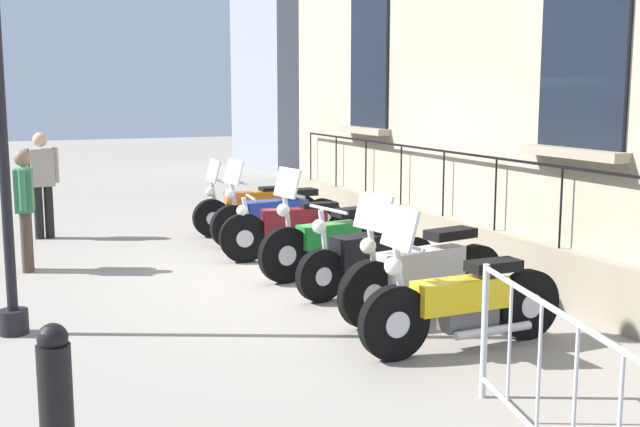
# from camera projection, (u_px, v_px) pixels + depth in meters

# --- Properties ---
(ground_plane) EXTENTS (60.00, 60.00, 0.00)m
(ground_plane) POSITION_uv_depth(u_px,v_px,m) (314.00, 276.00, 10.12)
(ground_plane) COLOR gray
(motorcycle_orange) EXTENTS (2.14, 0.69, 1.24)m
(motorcycle_orange) POSITION_uv_depth(u_px,v_px,m) (256.00, 208.00, 13.02)
(motorcycle_orange) COLOR black
(motorcycle_orange) RESTS_ON ground_plane
(motorcycle_blue) EXTENTS (2.18, 0.70, 1.33)m
(motorcycle_blue) POSITION_uv_depth(u_px,v_px,m) (277.00, 216.00, 12.11)
(motorcycle_blue) COLOR black
(motorcycle_blue) RESTS_ON ground_plane
(motorcycle_maroon) EXTENTS (2.20, 0.58, 0.91)m
(motorcycle_maroon) POSITION_uv_depth(u_px,v_px,m) (297.00, 229.00, 11.06)
(motorcycle_maroon) COLOR black
(motorcycle_maroon) RESTS_ON ground_plane
(motorcycle_green) EXTENTS (2.08, 0.63, 1.41)m
(motorcycle_green) POSITION_uv_depth(u_px,v_px,m) (331.00, 242.00, 10.05)
(motorcycle_green) COLOR black
(motorcycle_green) RESTS_ON ground_plane
(motorcycle_black) EXTENTS (1.92, 0.71, 1.06)m
(motorcycle_black) POSITION_uv_depth(u_px,v_px,m) (368.00, 258.00, 9.17)
(motorcycle_black) COLOR black
(motorcycle_black) RESTS_ON ground_plane
(motorcycle_silver) EXTENTS (2.12, 0.70, 1.35)m
(motorcycle_silver) POSITION_uv_depth(u_px,v_px,m) (424.00, 275.00, 8.21)
(motorcycle_silver) COLOR black
(motorcycle_silver) RESTS_ON ground_plane
(motorcycle_yellow) EXTENTS (2.13, 0.59, 1.35)m
(motorcycle_yellow) POSITION_uv_depth(u_px,v_px,m) (462.00, 303.00, 7.20)
(motorcycle_yellow) COLOR black
(motorcycle_yellow) RESTS_ON ground_plane
(crowd_barrier) EXTENTS (0.63, 2.42, 1.05)m
(crowd_barrier) POSITION_uv_depth(u_px,v_px,m) (556.00, 385.00, 4.85)
(crowd_barrier) COLOR #B7B7BF
(crowd_barrier) RESTS_ON ground_plane
(bollard) EXTENTS (0.19, 0.19, 1.08)m
(bollard) POSITION_uv_depth(u_px,v_px,m) (57.00, 416.00, 4.45)
(bollard) COLOR black
(bollard) RESTS_ON ground_plane
(pedestrian_standing) EXTENTS (0.26, 0.53, 1.58)m
(pedestrian_standing) POSITION_uv_depth(u_px,v_px,m) (25.00, 204.00, 10.26)
(pedestrian_standing) COLOR #47382D
(pedestrian_standing) RESTS_ON ground_plane
(pedestrian_walking) EXTENTS (0.53, 0.27, 1.69)m
(pedestrian_walking) POSITION_uv_depth(u_px,v_px,m) (42.00, 179.00, 12.53)
(pedestrian_walking) COLOR black
(pedestrian_walking) RESTS_ON ground_plane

